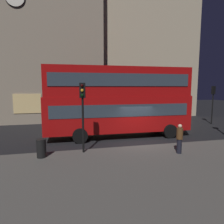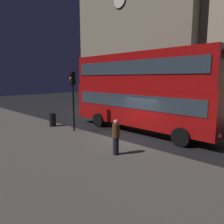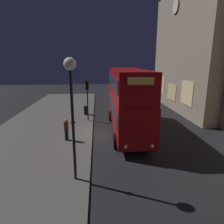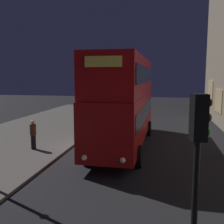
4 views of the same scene
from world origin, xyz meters
name	(u,v)px [view 2 (image 2 of 4)]	position (x,y,z in m)	size (l,w,h in m)	color
ground_plane	(132,139)	(0.00, 0.00, 0.00)	(80.00, 80.00, 0.00)	black
sidewalk_slab	(56,162)	(0.00, -5.30, 0.06)	(44.00, 8.78, 0.12)	#4C4944
building_with_clock	(147,37)	(-8.87, 13.71, 9.00)	(16.12, 9.31, 18.00)	gray
double_decker_bus	(141,88)	(-0.99, 2.15, 3.02)	(11.31, 3.00, 5.39)	#9E0C0C
traffic_light_near_kerb	(73,89)	(-4.05, -1.45, 3.01)	(0.36, 0.39, 4.02)	black
pedestrian	(116,137)	(1.30, -2.85, 0.99)	(0.36, 0.36, 1.70)	black
litter_bin	(53,120)	(-6.33, -1.77, 0.62)	(0.50, 0.50, 1.00)	black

